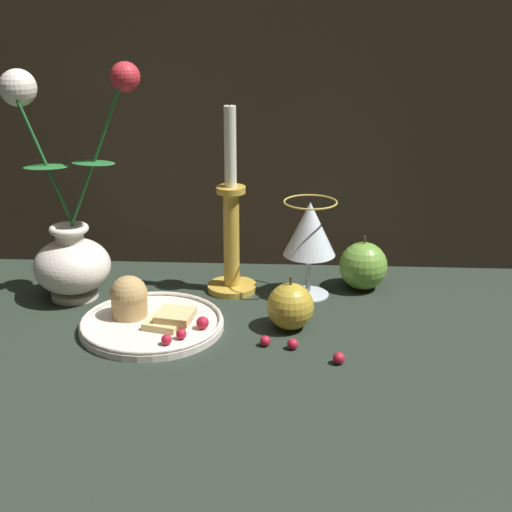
% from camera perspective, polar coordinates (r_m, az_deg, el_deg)
% --- Properties ---
extents(ground_plane, '(2.40, 2.40, 0.00)m').
position_cam_1_polar(ground_plane, '(1.08, -4.47, -4.93)').
color(ground_plane, '#232D23').
rests_on(ground_plane, ground).
extents(vase, '(0.21, 0.12, 0.37)m').
position_cam_1_polar(vase, '(1.15, -14.70, 1.49)').
color(vase, silver).
rests_on(vase, ground_plane).
extents(plate_with_pastries, '(0.21, 0.21, 0.07)m').
position_cam_1_polar(plate_with_pastries, '(1.05, -8.69, -4.83)').
color(plate_with_pastries, silver).
rests_on(plate_with_pastries, ground_plane).
extents(wine_glass, '(0.08, 0.08, 0.16)m').
position_cam_1_polar(wine_glass, '(1.12, 4.31, 1.93)').
color(wine_glass, silver).
rests_on(wine_glass, ground_plane).
extents(candlestick, '(0.08, 0.08, 0.31)m').
position_cam_1_polar(candlestick, '(1.14, -1.99, 1.94)').
color(candlestick, gold).
rests_on(candlestick, ground_plane).
extents(apple_beside_vase, '(0.08, 0.08, 0.09)m').
position_cam_1_polar(apple_beside_vase, '(1.18, 8.58, -0.78)').
color(apple_beside_vase, '#669938').
rests_on(apple_beside_vase, ground_plane).
extents(apple_near_glass, '(0.07, 0.07, 0.08)m').
position_cam_1_polar(apple_near_glass, '(1.03, 2.77, -4.05)').
color(apple_near_glass, '#B2932D').
rests_on(apple_near_glass, ground_plane).
extents(berry_near_plate, '(0.02, 0.02, 0.02)m').
position_cam_1_polar(berry_near_plate, '(0.99, 0.74, -6.81)').
color(berry_near_plate, '#AD192D').
rests_on(berry_near_plate, ground_plane).
extents(berry_front_center, '(0.02, 0.02, 0.02)m').
position_cam_1_polar(berry_front_center, '(0.99, 2.95, -7.05)').
color(berry_front_center, '#AD192D').
rests_on(berry_front_center, ground_plane).
extents(berry_by_glass_stem, '(0.02, 0.02, 0.02)m').
position_cam_1_polar(berry_by_glass_stem, '(0.95, 6.64, -8.12)').
color(berry_by_glass_stem, '#AD192D').
rests_on(berry_by_glass_stem, ground_plane).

